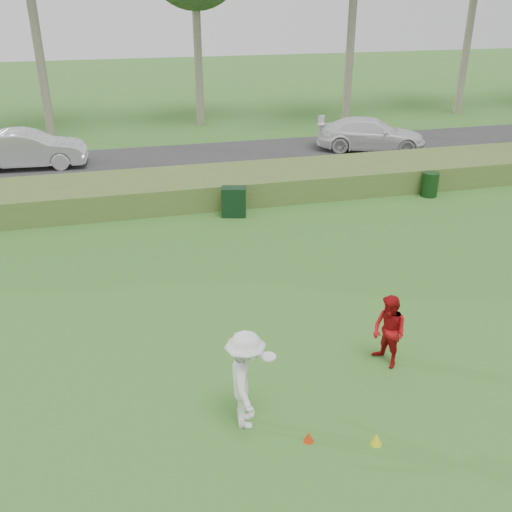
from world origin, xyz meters
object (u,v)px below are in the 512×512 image
object	(u,v)px
player_red	(389,332)
cone_orange	(309,437)
player_white	(246,380)
cone_yellow	(376,439)
trash_bin	(430,184)
car_mid	(27,149)
car_right	(371,134)
utility_cabinet	(234,202)

from	to	relation	value
player_red	cone_orange	world-z (taller)	player_red
player_white	cone_orange	size ratio (longest dim) A/B	9.71
player_white	cone_yellow	xyz separation A→B (m)	(2.03, -1.07, -0.83)
trash_bin	car_mid	distance (m)	16.63
player_red	car_right	bearing A→B (deg)	139.50
car_mid	cone_yellow	bearing A→B (deg)	-155.47
player_red	cone_yellow	size ratio (longest dim) A/B	6.90
cone_yellow	trash_bin	bearing A→B (deg)	56.65
utility_cabinet	car_mid	world-z (taller)	car_mid
cone_yellow	car_right	bearing A→B (deg)	65.71
player_white	utility_cabinet	bearing A→B (deg)	-2.97
player_white	cone_orange	world-z (taller)	player_white
trash_bin	car_mid	size ratio (longest dim) A/B	0.19
cone_yellow	car_mid	size ratio (longest dim) A/B	0.05
player_white	utility_cabinet	world-z (taller)	player_white
player_white	cone_yellow	bearing A→B (deg)	-109.54
cone_orange	cone_yellow	bearing A→B (deg)	-17.48
player_red	car_mid	bearing A→B (deg)	-169.99
player_white	utility_cabinet	distance (m)	10.30
player_white	car_right	world-z (taller)	player_white
player_red	car_right	distance (m)	17.34
car_mid	car_right	xyz separation A→B (m)	(15.47, -0.89, -0.06)
cone_yellow	trash_bin	world-z (taller)	trash_bin
cone_orange	car_mid	world-z (taller)	car_mid
player_red	car_mid	distance (m)	18.84
player_red	utility_cabinet	xyz separation A→B (m)	(-1.23, 9.09, -0.28)
cone_yellow	player_red	bearing A→B (deg)	60.21
cone_orange	utility_cabinet	xyz separation A→B (m)	(1.06, 10.82, 0.41)
cone_orange	car_right	xyz separation A→B (m)	(9.21, 17.63, 0.70)
player_white	player_red	xyz separation A→B (m)	(3.22, 1.01, -0.16)
cone_yellow	utility_cabinet	distance (m)	11.17
utility_cabinet	trash_bin	size ratio (longest dim) A/B	1.13
cone_orange	car_mid	bearing A→B (deg)	108.68
cone_orange	player_red	bearing A→B (deg)	37.15
trash_bin	utility_cabinet	bearing A→B (deg)	-178.49
cone_yellow	car_right	distance (m)	19.73
cone_orange	trash_bin	distance (m)	13.97
cone_yellow	car_mid	xyz separation A→B (m)	(-7.36, 18.87, 0.74)
utility_cabinet	trash_bin	bearing A→B (deg)	16.34
cone_yellow	utility_cabinet	world-z (taller)	utility_cabinet
player_red	cone_yellow	xyz separation A→B (m)	(-1.19, -2.08, -0.67)
cone_yellow	utility_cabinet	size ratio (longest dim) A/B	0.22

